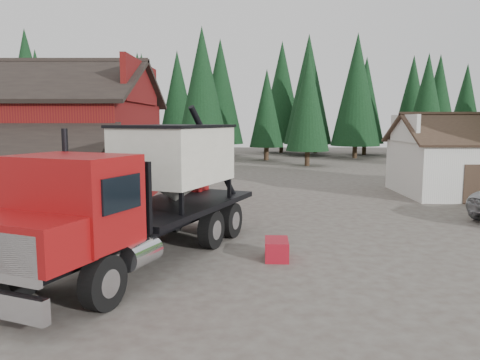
{
  "coord_description": "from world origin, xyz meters",
  "views": [
    {
      "loc": [
        -0.08,
        -13.23,
        4.18
      ],
      "look_at": [
        -0.15,
        5.4,
        1.8
      ],
      "focal_mm": 35.0,
      "sensor_mm": 36.0,
      "label": 1
    }
  ],
  "objects": [
    {
      "name": "ground",
      "position": [
        0.0,
        0.0,
        0.0
      ],
      "size": [
        120.0,
        120.0,
        0.0
      ],
      "primitive_type": "plane",
      "color": "#4C433C",
      "rests_on": "ground"
    },
    {
      "name": "red_barn",
      "position": [
        -11.0,
        9.9,
        2.69
      ],
      "size": [
        12.8,
        13.63,
        7.18
      ],
      "color": "maroon",
      "rests_on": "ground"
    },
    {
      "name": "farmhouse",
      "position": [
        13.0,
        13.0,
        1.67
      ],
      "size": [
        8.6,
        6.42,
        4.65
      ],
      "color": "silver",
      "rests_on": "ground"
    },
    {
      "name": "conifer_backdrop",
      "position": [
        0.0,
        42.0,
        0.0
      ],
      "size": [
        76.0,
        16.0,
        16.0
      ],
      "primitive_type": null,
      "color": "black",
      "rests_on": "ground"
    },
    {
      "name": "near_pine_b",
      "position": [
        6.0,
        30.0,
        5.89
      ],
      "size": [
        3.96,
        3.96,
        10.4
      ],
      "color": "#382619",
      "rests_on": "ground"
    },
    {
      "name": "near_pine_d",
      "position": [
        -4.0,
        34.0,
        7.39
      ],
      "size": [
        5.28,
        5.28,
        13.4
      ],
      "color": "#382619",
      "rests_on": "ground"
    },
    {
      "name": "feed_truck",
      "position": [
        -2.93,
        0.33,
        2.19
      ],
      "size": [
        6.47,
        10.64,
        4.68
      ],
      "rotation": [
        0.0,
        0.0,
        -0.39
      ],
      "color": "black",
      "rests_on": "ground"
    },
    {
      "name": "equip_box",
      "position": [
        0.98,
        0.56,
        0.3
      ],
      "size": [
        0.75,
        1.13,
        0.6
      ],
      "primitive_type": "cube",
      "rotation": [
        0.0,
        0.0,
        -0.04
      ],
      "color": "maroon",
      "rests_on": "ground"
    }
  ]
}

